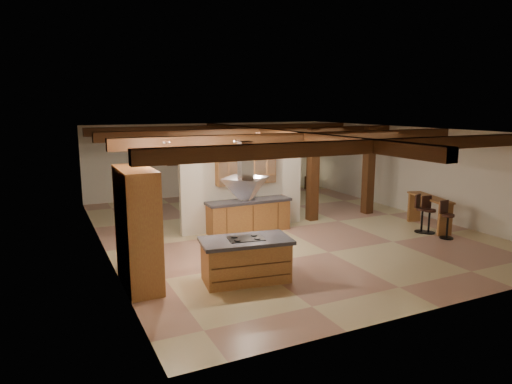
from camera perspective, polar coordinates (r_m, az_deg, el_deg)
ground at (r=13.60m, az=3.12°, el=-4.57°), size 12.00×12.00×0.00m
room_walls at (r=13.25m, az=3.20°, el=2.87°), size 12.00×12.00×12.00m
ceiling_beams at (r=13.15m, az=3.24°, el=7.11°), size 10.00×12.00×0.28m
timber_posts at (r=15.01m, az=10.69°, el=3.57°), size 2.50×0.30×2.90m
partition_wall at (r=13.36m, az=-1.63°, el=-0.00°), size 3.80×0.18×2.20m
pantry_cabinet at (r=9.36m, az=-14.56°, el=-4.40°), size 0.67×1.60×2.40m
back_counter at (r=13.15m, az=-0.92°, el=-2.97°), size 2.50×0.66×0.94m
upper_display_cabinet at (r=13.07m, az=-1.31°, el=3.09°), size 1.80×0.36×0.95m
range_hood at (r=9.18m, az=-1.31°, el=-0.61°), size 1.10×1.10×1.40m
back_windows at (r=19.79m, az=2.04°, el=4.67°), size 2.70×0.07×1.70m
framed_art at (r=18.19m, az=-10.10°, el=4.61°), size 0.65×0.05×0.85m
recessed_cans at (r=10.31m, az=-3.98°, el=6.72°), size 3.16×2.46×0.03m
kitchen_island at (r=9.53m, az=-1.28°, el=-8.42°), size 1.97×1.23×0.92m
dining_table at (r=15.79m, az=-0.70°, el=-1.25°), size 1.90×1.28×0.62m
sofa at (r=19.28m, az=1.80°, el=0.89°), size 2.15×1.23×0.59m
microwave at (r=13.00m, az=-1.18°, el=-0.54°), size 0.40×0.28×0.22m
bar_counter at (r=14.43m, az=20.84°, el=-1.76°), size 0.90×1.87×0.95m
side_table at (r=20.06m, az=6.98°, el=1.16°), size 0.56×0.56×0.56m
table_lamp at (r=19.98m, az=7.02°, el=2.65°), size 0.30×0.30×0.35m
bar_stool_a at (r=13.53m, az=22.73°, el=-3.19°), size 0.36×0.36×1.04m
bar_stool_b at (r=13.90m, az=19.93°, el=-2.53°), size 0.41×0.42×1.09m
bar_stool_c at (r=13.90m, az=20.76°, el=-2.65°), size 0.37×0.38×1.06m
dining_chairs at (r=15.73m, az=-0.70°, el=-0.05°), size 2.31×2.31×1.27m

